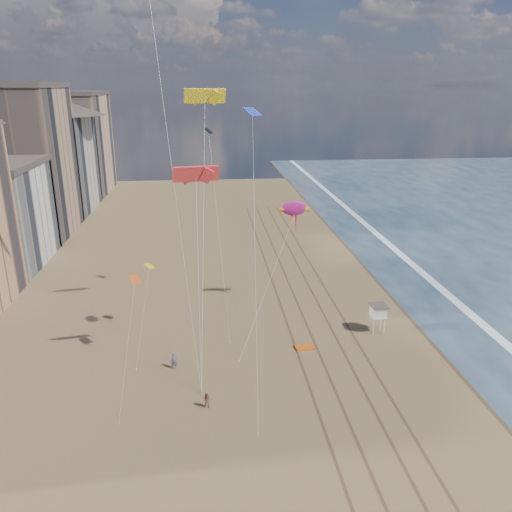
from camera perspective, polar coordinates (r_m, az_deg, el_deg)
The scene contains 12 objects.
ground at distance 41.75m, azimuth 11.80°, elevation -24.31°, with size 260.00×260.00×0.00m, color brown.
wet_sand at distance 80.07m, azimuth 16.52°, elevation -2.65°, with size 260.00×260.00×0.00m, color #42301E.
foam at distance 81.72m, azimuth 19.25°, elevation -2.50°, with size 260.00×260.00×0.00m, color white.
tracks at distance 66.56m, azimuth 6.38°, elevation -6.42°, with size 7.68×120.00×0.01m.
buildings at distance 101.74m, azimuth -26.07°, elevation 8.64°, with size 34.72×131.35×29.00m.
lifeguard_stand at distance 61.80m, azimuth 13.80°, elevation -6.15°, with size 1.97×1.97×3.56m.
grounded_kite at distance 57.95m, azimuth 5.57°, elevation -10.34°, with size 2.12×1.35×0.24m, color #DD5A12.
show_kite at distance 63.62m, azimuth 4.38°, elevation 5.44°, with size 5.96×7.24×20.35m.
kite_flyer_a at distance 54.21m, azimuth -9.34°, elevation -11.74°, with size 0.68×0.45×1.87m, color slate.
kite_flyer_b at distance 48.08m, azimuth -5.61°, elevation -16.13°, with size 0.78×0.61×1.60m, color brown.
parafoils at distance 50.58m, azimuth -8.93°, elevation 21.71°, with size 9.90×13.30×20.39m.
small_kites at distance 52.87m, azimuth -7.40°, elevation 7.36°, with size 13.93×18.44×18.37m.
Camera 1 is at (-10.67, -28.77, 28.31)m, focal length 35.00 mm.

